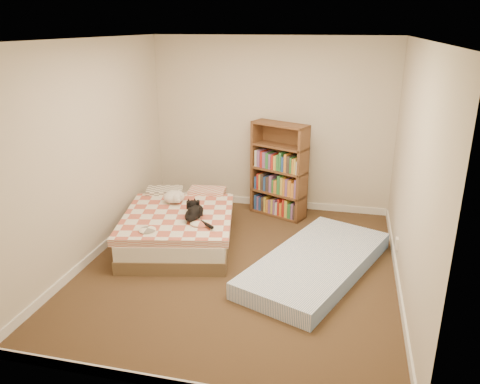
% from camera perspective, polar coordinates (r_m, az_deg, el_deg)
% --- Properties ---
extents(room, '(3.51, 4.01, 2.51)m').
position_cam_1_polar(room, '(5.00, -0.04, 3.03)').
color(room, '#422E1C').
rests_on(room, ground).
extents(bed, '(1.61, 2.02, 0.48)m').
position_cam_1_polar(bed, '(6.04, -7.25, -3.99)').
color(bed, brown).
rests_on(bed, room).
extents(bookshelf, '(0.92, 0.59, 1.36)m').
position_cam_1_polar(bookshelf, '(6.75, 4.75, 1.37)').
color(bookshelf, brown).
rests_on(bookshelf, room).
extents(floor_mattress, '(1.67, 2.31, 0.19)m').
position_cam_1_polar(floor_mattress, '(5.40, 9.28, -8.58)').
color(floor_mattress, '#7A99CB').
rests_on(floor_mattress, room).
extents(black_cat, '(0.36, 0.72, 0.16)m').
position_cam_1_polar(black_cat, '(5.67, -5.46, -2.43)').
color(black_cat, black).
rests_on(black_cat, bed).
extents(white_dog, '(0.32, 0.33, 0.15)m').
position_cam_1_polar(white_dog, '(6.18, -7.99, -0.59)').
color(white_dog, silver).
rests_on(white_dog, bed).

